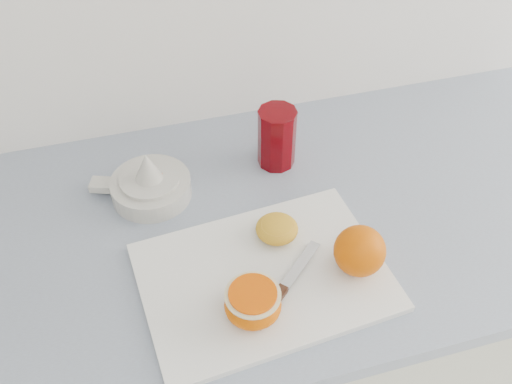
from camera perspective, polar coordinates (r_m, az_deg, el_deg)
counter at (r=1.36m, az=-3.67°, el=-16.05°), size 2.51×0.64×0.89m
cutting_board at (r=0.92m, az=0.79°, el=-8.47°), size 0.41×0.31×0.01m
whole_orange at (r=0.90m, az=10.32°, el=-5.81°), size 0.08×0.08×0.08m
half_orange at (r=0.85m, az=-0.32°, el=-11.08°), size 0.08×0.08×0.05m
squeezed_shell at (r=0.95m, az=2.10°, el=-3.67°), size 0.07×0.07×0.03m
paring_knife at (r=0.88m, az=2.03°, el=-10.58°), size 0.15×0.14×0.01m
citrus_juicer at (r=1.04m, az=-10.59°, el=0.77°), size 0.18×0.14×0.10m
red_tumbler at (r=1.08m, az=2.09°, el=5.28°), size 0.07×0.07×0.12m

